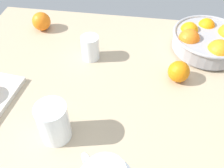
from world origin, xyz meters
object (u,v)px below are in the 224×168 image
(fruit_bowl, at_px, (209,41))
(juice_glass, at_px, (54,124))
(second_glass, at_px, (90,49))
(loose_orange_0, at_px, (41,21))
(loose_orange_3, at_px, (179,72))

(fruit_bowl, xyz_separation_m, juice_glass, (-0.45, -0.45, 0.01))
(juice_glass, height_order, second_glass, juice_glass)
(loose_orange_0, height_order, loose_orange_3, loose_orange_0)
(loose_orange_3, bearing_deg, loose_orange_0, 158.05)
(second_glass, height_order, loose_orange_3, second_glass)
(loose_orange_0, bearing_deg, loose_orange_3, -21.95)
(fruit_bowl, distance_m, loose_orange_0, 0.67)
(second_glass, distance_m, loose_orange_0, 0.29)
(juice_glass, xyz_separation_m, loose_orange_0, (-0.22, 0.50, -0.01))
(second_glass, height_order, loose_orange_0, second_glass)
(juice_glass, distance_m, second_glass, 0.34)
(fruit_bowl, relative_size, second_glass, 3.00)
(loose_orange_3, bearing_deg, second_glass, 167.37)
(fruit_bowl, height_order, loose_orange_3, fruit_bowl)
(fruit_bowl, xyz_separation_m, loose_orange_3, (-0.11, -0.18, -0.01))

